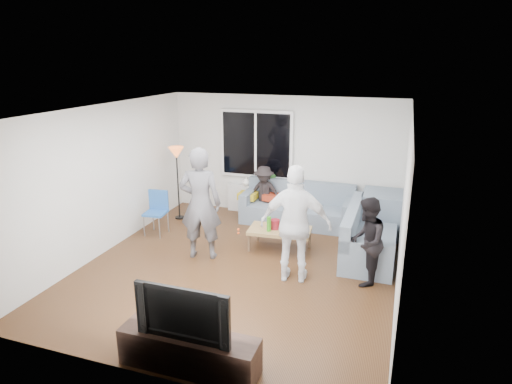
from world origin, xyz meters
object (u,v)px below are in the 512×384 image
(sofa_back_section, at_px, (297,204))
(spectator_back, at_px, (264,193))
(tv_console, at_px, (189,351))
(spectator_right, at_px, (366,242))
(television, at_px, (187,309))
(side_chair, at_px, (156,214))
(sofa_right_section, at_px, (371,232))
(coffee_table, at_px, (280,239))
(player_right, at_px, (296,225))
(floor_lamp, at_px, (178,184))
(player_left, at_px, (200,204))

(sofa_back_section, distance_m, spectator_back, 0.76)
(tv_console, bearing_deg, spectator_right, 57.92)
(television, bearing_deg, side_chair, 125.94)
(sofa_back_section, bearing_deg, spectator_right, -53.35)
(spectator_right, bearing_deg, sofa_right_section, -177.69)
(coffee_table, xyz_separation_m, player_right, (0.53, -1.00, 0.72))
(sofa_right_section, height_order, television, television)
(coffee_table, relative_size, floor_lamp, 0.71)
(side_chair, height_order, player_left, player_left)
(player_left, bearing_deg, tv_console, 99.13)
(sofa_right_section, xyz_separation_m, player_right, (-1.04, -1.30, 0.50))
(sofa_right_section, relative_size, television, 1.83)
(coffee_table, bearing_deg, sofa_right_section, 10.76)
(sofa_right_section, distance_m, coffee_table, 1.61)
(spectator_back, bearing_deg, sofa_right_section, -25.05)
(sofa_back_section, bearing_deg, player_left, -119.95)
(player_left, relative_size, spectator_back, 1.66)
(player_left, xyz_separation_m, tv_console, (1.12, -2.69, -0.76))
(sofa_back_section, height_order, sofa_right_section, same)
(tv_console, bearing_deg, coffee_table, 88.49)
(sofa_back_section, distance_m, spectator_right, 2.66)
(sofa_right_section, distance_m, floor_lamp, 4.13)
(player_left, xyz_separation_m, spectator_right, (2.78, -0.04, -0.29))
(sofa_back_section, xyz_separation_m, player_left, (-1.20, -2.08, 0.55))
(sofa_back_section, bearing_deg, side_chair, -149.88)
(sofa_right_section, distance_m, player_left, 3.01)
(coffee_table, relative_size, player_right, 0.59)
(side_chair, relative_size, player_left, 0.44)
(sofa_right_section, xyz_separation_m, television, (-1.66, -3.70, 0.33))
(sofa_right_section, bearing_deg, player_right, 141.26)
(sofa_right_section, bearing_deg, side_chair, 95.24)
(sofa_right_section, xyz_separation_m, spectator_right, (0.00, -1.05, 0.26))
(side_chair, xyz_separation_m, spectator_right, (4.07, -0.68, 0.26))
(player_right, bearing_deg, coffee_table, -69.16)
(television, bearing_deg, player_right, 75.59)
(sofa_back_section, xyz_separation_m, sofa_right_section, (1.58, -1.07, 0.00))
(sofa_back_section, height_order, player_right, player_right)
(sofa_back_section, xyz_separation_m, tv_console, (-0.08, -4.77, -0.20))
(sofa_back_section, bearing_deg, tv_console, -90.96)
(player_right, distance_m, spectator_right, 1.10)
(player_left, height_order, spectator_back, player_left)
(sofa_right_section, bearing_deg, sofa_back_section, 55.84)
(floor_lamp, distance_m, tv_console, 4.94)
(sofa_right_section, distance_m, side_chair, 4.09)
(sofa_right_section, relative_size, floor_lamp, 1.28)
(player_right, bearing_deg, sofa_back_section, -84.13)
(player_right, bearing_deg, tv_console, 68.73)
(television, bearing_deg, sofa_right_section, 65.83)
(coffee_table, relative_size, spectator_right, 0.80)
(sofa_right_section, bearing_deg, player_left, 109.95)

